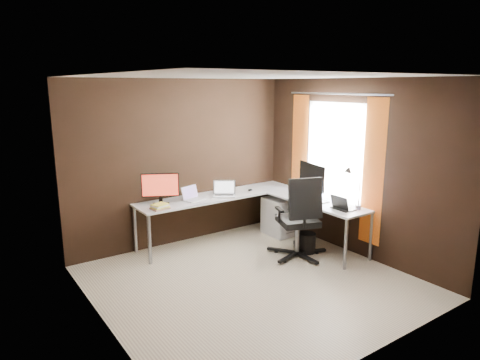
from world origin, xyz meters
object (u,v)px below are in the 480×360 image
monitor_right (312,178)px  laptop_black_big (311,197)px  book_stack (160,207)px  laptop_white (192,197)px  wastebasket (307,243)px  office_chair (299,234)px  laptop_black_small (342,206)px  laptop_silver (224,193)px  drawer_pedestal (280,216)px  monitor_left (160,187)px  desk_lamp (353,183)px

monitor_right → laptop_black_big: size_ratio=1.45×
book_stack → monitor_right: bearing=-18.5°
laptop_black_big → book_stack: (-1.99, 0.90, -0.02)m
laptop_white → wastebasket: bearing=-59.6°
monitor_right → office_chair: bearing=131.5°
laptop_black_small → laptop_silver: bearing=31.5°
drawer_pedestal → laptop_black_small: 1.37m
laptop_black_small → office_chair: size_ratio=0.25×
monitor_left → laptop_white: 0.54m
laptop_white → laptop_black_small: (1.44, -1.63, -0.00)m
laptop_black_big → wastebasket: bearing=129.0°
office_chair → wastebasket: size_ratio=4.10×
drawer_pedestal → laptop_white: (-1.43, 0.34, 0.48)m
monitor_right → book_stack: 2.30m
monitor_left → office_chair: 2.07m
drawer_pedestal → book_stack: 2.09m
laptop_black_small → drawer_pedestal: bearing=1.2°
laptop_black_big → book_stack: size_ratio=1.67×
laptop_white → monitor_left: bearing=161.4°
laptop_white → wastebasket: (1.24, -1.18, -0.63)m
monitor_right → wastebasket: 0.98m
laptop_white → desk_lamp: desk_lamp is taller
monitor_right → office_chair: size_ratio=0.53×
drawer_pedestal → desk_lamp: (0.14, -1.34, 0.80)m
monitor_right → laptop_black_big: 0.34m
laptop_silver → laptop_black_small: bearing=-23.7°
monitor_left → book_stack: (-0.11, -0.20, -0.22)m
laptop_white → drawer_pedestal: bearing=-29.6°
desk_lamp → office_chair: (-0.55, 0.45, -0.75)m
laptop_white → laptop_black_big: size_ratio=0.80×
book_stack → wastebasket: size_ratio=0.90×
monitor_right → laptop_white: (-1.57, 0.90, -0.25)m
laptop_silver → office_chair: 1.33m
laptop_white → laptop_black_big: (1.39, -1.07, 0.01)m
monitor_left → monitor_right: size_ratio=0.76×
office_chair → wastebasket: (0.22, 0.05, -0.20)m
book_stack → monitor_left: bearing=61.6°
laptop_black_big → laptop_black_small: bearing=-171.9°
monitor_right → laptop_white: 1.83m
laptop_black_small → office_chair: (-0.42, 0.40, -0.43)m
monitor_left → monitor_right: 2.26m
laptop_black_small → monitor_left: bearing=50.5°
drawer_pedestal → book_stack: size_ratio=2.31×
monitor_right → laptop_silver: size_ratio=1.50×
drawer_pedestal → monitor_right: (0.14, -0.56, 0.73)m
monitor_left → laptop_black_big: monitor_left is taller
wastebasket → laptop_black_small: bearing=-66.6°
drawer_pedestal → office_chair: (-0.41, -0.89, 0.05)m
laptop_black_big → desk_lamp: bearing=-160.0°
desk_lamp → office_chair: 1.03m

